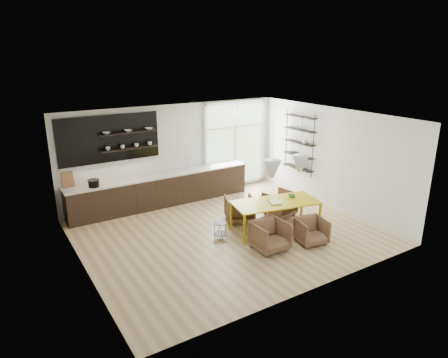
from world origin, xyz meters
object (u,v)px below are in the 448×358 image
dining_table (276,204)px  armchair_front_right (311,231)px  wire_stool (220,228)px  armchair_front_left (270,236)px  armchair_back_left (240,209)px  armchair_back_right (280,203)px

dining_table → armchair_front_right: 1.12m
dining_table → armchair_front_right: size_ratio=3.43×
wire_stool → armchair_front_left: bearing=-59.9°
armchair_back_left → armchair_front_right: 2.11m
armchair_back_right → armchair_front_left: (-1.50, -1.48, -0.00)m
armchair_back_left → wire_stool: (-0.99, -0.62, -0.08)m
dining_table → armchair_front_left: 1.12m
armchair_front_left → armchair_front_right: armchair_front_left is taller
dining_table → armchair_back_left: bearing=123.6°
armchair_front_left → wire_stool: 1.30m
armchair_back_left → wire_stool: size_ratio=1.85×
dining_table → armchair_back_right: size_ratio=3.04×
dining_table → armchair_back_right: dining_table is taller
armchair_back_left → dining_table: bearing=133.8°
armchair_back_right → wire_stool: size_ratio=1.87×
armchair_front_left → armchair_front_right: (1.04, -0.25, -0.04)m
dining_table → wire_stool: 1.52m
dining_table → armchair_front_right: (0.30, -0.99, -0.43)m
armchair_back_right → armchair_front_left: size_ratio=1.00×
armchair_front_left → wire_stool: bearing=121.0°
dining_table → armchair_front_left: (-0.74, -0.74, -0.39)m
wire_stool → armchair_front_right: bearing=-39.0°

